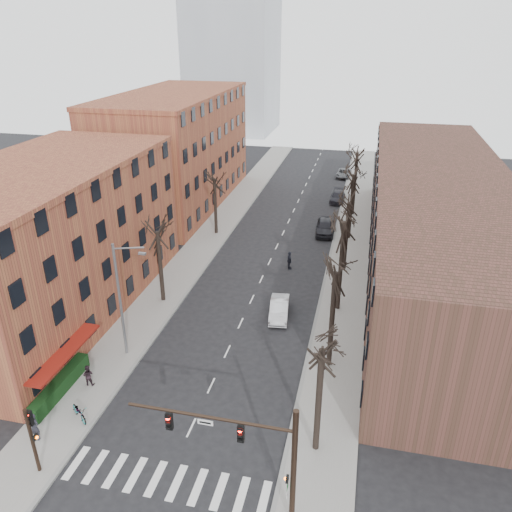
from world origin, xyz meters
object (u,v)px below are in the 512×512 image
Objects in this scene: silver_sedan at (279,309)px; parked_car_mid at (338,197)px; pedestrian_a at (35,427)px; parked_car_near at (325,227)px; bicycle at (79,412)px.

silver_sedan reaches higher than parked_car_mid.
pedestrian_a reaches higher than silver_sedan.
pedestrian_a reaches higher than parked_car_near.
parked_car_near is (1.87, 19.15, 0.14)m from silver_sedan.
pedestrian_a is at bearing -113.98° from parked_car_near.
parked_car_near is 12.07m from parked_car_mid.
pedestrian_a is (-11.41, -16.81, 0.33)m from silver_sedan.
silver_sedan is 19.24m from parked_car_near.
parked_car_near reaches higher than bicycle.
pedestrian_a is at bearing -131.03° from silver_sedan.
parked_car_near reaches higher than silver_sedan.
parked_car_mid is at bearing 78.41° from pedestrian_a.
parked_car_mid is 49.97m from pedestrian_a.
silver_sedan is 2.43× the size of pedestrian_a.
pedestrian_a reaches higher than parked_car_mid.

